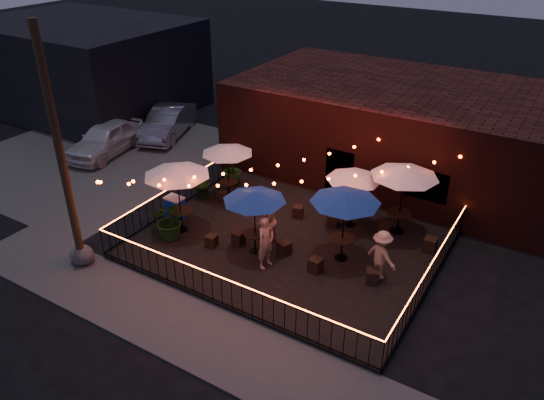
% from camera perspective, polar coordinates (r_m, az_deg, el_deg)
% --- Properties ---
extents(ground, '(110.00, 110.00, 0.00)m').
position_cam_1_polar(ground, '(17.57, -1.43, -8.03)').
color(ground, black).
rests_on(ground, ground).
extents(patio, '(10.00, 8.00, 0.15)m').
position_cam_1_polar(patio, '(18.92, 1.86, -4.75)').
color(patio, black).
rests_on(patio, ground).
extents(sidewalk, '(18.00, 2.50, 0.05)m').
position_cam_1_polar(sidewalk, '(15.56, -8.12, -14.00)').
color(sidewalk, '#474441').
rests_on(sidewalk, ground).
extents(parking_lot, '(11.00, 12.00, 0.02)m').
position_cam_1_polar(parking_lot, '(27.35, -18.33, 4.64)').
color(parking_lot, '#474441').
rests_on(parking_lot, ground).
extents(brick_building, '(14.00, 8.00, 4.00)m').
position_cam_1_polar(brick_building, '(24.31, 13.53, 7.43)').
color(brick_building, black).
rests_on(brick_building, ground).
extents(background_building, '(12.00, 9.00, 5.00)m').
position_cam_1_polar(background_building, '(34.01, -19.57, 13.53)').
color(background_building, black).
rests_on(background_building, ground).
extents(utility_pole, '(0.26, 0.26, 8.00)m').
position_cam_1_polar(utility_pole, '(17.28, -21.80, 4.46)').
color(utility_pole, '#362416').
rests_on(utility_pole, ground).
extents(fence_front, '(10.00, 0.04, 1.04)m').
position_cam_1_polar(fence_front, '(15.88, -5.43, -9.77)').
color(fence_front, black).
rests_on(fence_front, patio).
extents(fence_left, '(0.04, 8.00, 1.04)m').
position_cam_1_polar(fence_left, '(21.17, -9.93, 0.56)').
color(fence_left, black).
rests_on(fence_left, patio).
extents(fence_right, '(0.04, 8.00, 1.04)m').
position_cam_1_polar(fence_right, '(17.14, 16.67, -7.74)').
color(fence_right, black).
rests_on(fence_right, patio).
extents(festoon_lights, '(10.02, 8.72, 1.32)m').
position_cam_1_polar(festoon_lights, '(17.93, -1.30, 2.25)').
color(festoon_lights, '#FF3B08').
rests_on(festoon_lights, ground).
extents(cafe_table_0, '(3.01, 3.01, 2.61)m').
position_cam_1_polar(cafe_table_0, '(18.74, -10.22, 3.05)').
color(cafe_table_0, black).
rests_on(cafe_table_0, patio).
extents(cafe_table_1, '(2.43, 2.43, 2.28)m').
position_cam_1_polar(cafe_table_1, '(20.96, -4.84, 5.37)').
color(cafe_table_1, black).
rests_on(cafe_table_1, patio).
extents(cafe_table_2, '(2.82, 2.82, 2.34)m').
position_cam_1_polar(cafe_table_2, '(17.30, -1.91, 0.35)').
color(cafe_table_2, black).
rests_on(cafe_table_2, patio).
extents(cafe_table_3, '(2.60, 2.60, 2.23)m').
position_cam_1_polar(cafe_table_3, '(19.11, 8.83, 2.56)').
color(cafe_table_3, black).
rests_on(cafe_table_3, patio).
extents(cafe_table_4, '(2.90, 2.90, 2.54)m').
position_cam_1_polar(cafe_table_4, '(17.00, 7.91, 0.22)').
color(cafe_table_4, black).
rests_on(cafe_table_4, patio).
extents(cafe_table_5, '(2.66, 2.66, 2.63)m').
position_cam_1_polar(cafe_table_5, '(18.88, 14.10, 2.90)').
color(cafe_table_5, black).
rests_on(cafe_table_5, patio).
extents(bistro_chair_0, '(0.41, 0.41, 0.44)m').
position_cam_1_polar(bistro_chair_0, '(19.70, -11.20, -2.86)').
color(bistro_chair_0, black).
rests_on(bistro_chair_0, patio).
extents(bistro_chair_1, '(0.41, 0.41, 0.43)m').
position_cam_1_polar(bistro_chair_1, '(18.67, -6.51, -4.39)').
color(bistro_chair_1, black).
rests_on(bistro_chair_1, patio).
extents(bistro_chair_2, '(0.39, 0.39, 0.40)m').
position_cam_1_polar(bistro_chair_2, '(21.51, -5.41, 0.41)').
color(bistro_chair_2, black).
rests_on(bistro_chair_2, patio).
extents(bistro_chair_3, '(0.43, 0.43, 0.44)m').
position_cam_1_polar(bistro_chair_3, '(21.09, -0.42, 0.00)').
color(bistro_chair_3, black).
rests_on(bistro_chair_3, patio).
extents(bistro_chair_4, '(0.41, 0.41, 0.45)m').
position_cam_1_polar(bistro_chair_4, '(18.74, -3.61, -4.09)').
color(bistro_chair_4, black).
rests_on(bistro_chair_4, patio).
extents(bistro_chair_5, '(0.51, 0.51, 0.47)m').
position_cam_1_polar(bistro_chair_5, '(18.16, 1.32, -5.18)').
color(bistro_chair_5, black).
rests_on(bistro_chair_5, patio).
extents(bistro_chair_6, '(0.49, 0.49, 0.45)m').
position_cam_1_polar(bistro_chair_6, '(20.31, 2.81, -1.24)').
color(bistro_chair_6, black).
rests_on(bistro_chair_6, patio).
extents(bistro_chair_7, '(0.49, 0.49, 0.45)m').
position_cam_1_polar(bistro_chair_7, '(19.85, 6.51, -2.17)').
color(bistro_chair_7, black).
rests_on(bistro_chair_7, patio).
extents(bistro_chair_8, '(0.44, 0.44, 0.47)m').
position_cam_1_polar(bistro_chair_8, '(17.40, 4.71, -6.97)').
color(bistro_chair_8, black).
rests_on(bistro_chair_8, patio).
extents(bistro_chair_9, '(0.52, 0.52, 0.48)m').
position_cam_1_polar(bistro_chair_9, '(17.13, 10.77, -8.09)').
color(bistro_chair_9, black).
rests_on(bistro_chair_9, patio).
extents(bistro_chair_10, '(0.44, 0.44, 0.42)m').
position_cam_1_polar(bistro_chair_10, '(19.68, 11.90, -3.02)').
color(bistro_chair_10, black).
rests_on(bistro_chair_10, patio).
extents(bistro_chair_11, '(0.43, 0.43, 0.50)m').
position_cam_1_polar(bistro_chair_11, '(19.08, 16.64, -4.63)').
color(bistro_chair_11, black).
rests_on(bistro_chair_11, patio).
extents(patron_a, '(0.55, 0.74, 1.87)m').
position_cam_1_polar(patron_a, '(17.19, -0.68, -4.54)').
color(patron_a, '#DFA998').
rests_on(patron_a, patio).
extents(patron_b, '(0.80, 0.98, 1.88)m').
position_cam_1_polar(patron_b, '(18.31, -0.65, -2.25)').
color(patron_b, '#D1A98E').
rests_on(patron_b, patio).
extents(patron_c, '(1.25, 0.98, 1.69)m').
position_cam_1_polar(patron_c, '(17.07, 11.68, -5.82)').
color(patron_c, tan).
rests_on(patron_c, patio).
extents(potted_shrub_a, '(1.51, 1.37, 1.47)m').
position_cam_1_polar(potted_shrub_a, '(19.06, -10.83, -2.18)').
color(potted_shrub_a, '#0B360D').
rests_on(potted_shrub_a, patio).
extents(potted_shrub_b, '(0.89, 0.77, 1.44)m').
position_cam_1_polar(potted_shrub_b, '(21.52, -7.43, 1.87)').
color(potted_shrub_b, '#0C3C0C').
rests_on(potted_shrub_b, patio).
extents(potted_shrub_c, '(0.89, 0.89, 1.45)m').
position_cam_1_polar(potted_shrub_c, '(22.61, -4.30, 3.43)').
color(potted_shrub_c, '#15360D').
rests_on(potted_shrub_c, patio).
extents(cooler, '(0.72, 0.53, 0.93)m').
position_cam_1_polar(cooler, '(20.35, -10.38, -0.85)').
color(cooler, '#0A35BA').
rests_on(cooler, patio).
extents(boulder, '(0.90, 0.77, 0.69)m').
position_cam_1_polar(boulder, '(18.99, -19.77, -5.56)').
color(boulder, '#4F4E49').
rests_on(boulder, ground).
extents(car_white, '(2.54, 4.81, 1.56)m').
position_cam_1_polar(car_white, '(27.07, -17.44, 6.32)').
color(car_white, silver).
rests_on(car_white, ground).
extents(car_silver, '(3.08, 4.90, 1.52)m').
position_cam_1_polar(car_silver, '(28.53, -11.16, 8.21)').
color(car_silver, '#A09FA7').
rests_on(car_silver, ground).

